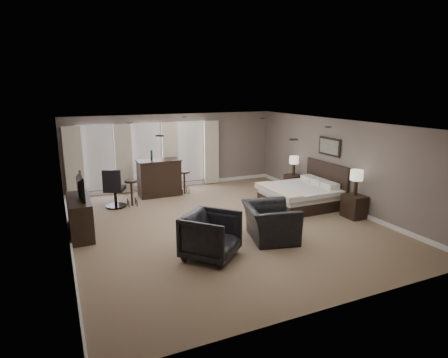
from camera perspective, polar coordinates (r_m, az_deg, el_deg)
name	(u,v)px	position (r m, az deg, el deg)	size (l,w,h in m)	color
room	(223,175)	(9.51, -0.10, 0.54)	(7.60, 8.60, 2.64)	#7E6850
window_bay	(147,156)	(13.06, -11.61, 3.41)	(5.25, 0.20, 2.30)	silver
bed	(297,186)	(11.29, 11.00, -1.11)	(1.99, 1.90, 1.26)	silver
nightstand_near	(354,206)	(10.86, 19.21, -3.96)	(0.47, 0.58, 0.63)	black
nightstand_far	(293,183)	(13.02, 10.48, -0.66)	(0.44, 0.54, 0.59)	black
lamp_near	(356,183)	(10.69, 19.48, -0.55)	(0.34, 0.34, 0.70)	beige
lamp_far	(294,166)	(12.89, 10.59, 2.01)	(0.32, 0.32, 0.65)	beige
wall_art	(329,147)	(11.75, 15.73, 4.77)	(0.04, 0.96, 0.56)	slate
dresser	(80,217)	(9.67, -21.10, -5.38)	(0.51, 1.57, 0.91)	black
tv	(78,196)	(9.52, -21.36, -2.41)	(1.01, 0.58, 0.13)	black
armchair_near	(270,216)	(8.81, 7.05, -5.64)	(1.28, 0.83, 1.12)	black
armchair_far	(211,233)	(7.83, -2.01, -8.29)	(1.03, 0.96, 1.06)	black
bar_counter	(159,178)	(12.48, -9.85, 0.22)	(1.39, 0.72, 1.21)	black
bar_stool_left	(132,193)	(11.57, -13.89, -2.08)	(0.38, 0.38, 0.80)	black
bar_stool_right	(184,182)	(12.62, -6.05, -0.52)	(0.37, 0.37, 0.78)	black
desk_chair	(115,188)	(11.53, -16.30, -1.29)	(0.61, 0.61, 1.19)	black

